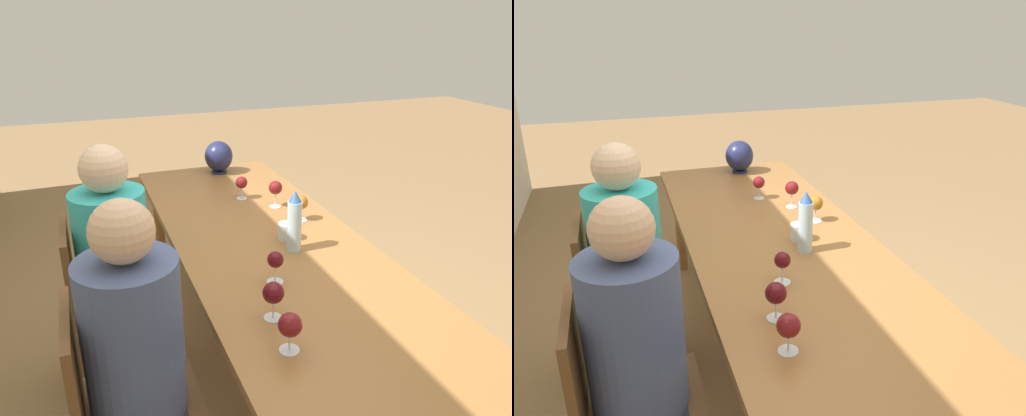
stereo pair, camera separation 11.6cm
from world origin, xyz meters
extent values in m
plane|color=olive|center=(0.00, 0.00, 0.00)|extent=(14.00, 14.00, 0.00)
cube|color=#936033|center=(0.00, 0.00, 0.70)|extent=(2.73, 0.90, 0.04)
cylinder|color=#936033|center=(1.27, -0.35, 0.34)|extent=(0.07, 0.07, 0.68)
cylinder|color=#936033|center=(1.27, 0.35, 0.34)|extent=(0.07, 0.07, 0.68)
cylinder|color=silver|center=(-0.08, -0.07, 0.84)|extent=(0.07, 0.07, 0.24)
cone|color=#33599E|center=(-0.08, -0.07, 0.99)|extent=(0.06, 0.06, 0.05)
cylinder|color=silver|center=(0.04, -0.08, 0.76)|extent=(0.08, 0.08, 0.08)
cylinder|color=#1E234C|center=(1.20, -0.08, 0.73)|extent=(0.10, 0.10, 0.01)
ellipsoid|color=#1E234C|center=(1.20, -0.08, 0.84)|extent=(0.19, 0.19, 0.21)
cylinder|color=silver|center=(0.66, -0.06, 0.72)|extent=(0.06, 0.06, 0.00)
cylinder|color=silver|center=(0.66, -0.06, 0.76)|extent=(0.01, 0.01, 0.07)
sphere|color=maroon|center=(0.66, -0.06, 0.82)|extent=(0.07, 0.07, 0.07)
cylinder|color=silver|center=(-0.56, 0.23, 0.72)|extent=(0.07, 0.07, 0.00)
cylinder|color=silver|center=(-0.56, 0.23, 0.76)|extent=(0.01, 0.01, 0.07)
sphere|color=#510C14|center=(-0.56, 0.23, 0.83)|extent=(0.08, 0.08, 0.08)
cylinder|color=silver|center=(0.24, -0.25, 0.72)|extent=(0.07, 0.07, 0.00)
cylinder|color=silver|center=(0.24, -0.25, 0.76)|extent=(0.01, 0.01, 0.07)
sphere|color=#995B19|center=(0.24, -0.25, 0.82)|extent=(0.08, 0.08, 0.08)
cylinder|color=silver|center=(0.47, -0.20, 0.72)|extent=(0.07, 0.07, 0.00)
cylinder|color=silver|center=(0.47, -0.20, 0.76)|extent=(0.01, 0.01, 0.08)
sphere|color=maroon|center=(0.47, -0.20, 0.83)|extent=(0.08, 0.08, 0.08)
cylinder|color=silver|center=(-0.32, 0.13, 0.72)|extent=(0.07, 0.07, 0.00)
cylinder|color=silver|center=(-0.32, 0.13, 0.76)|extent=(0.01, 0.01, 0.07)
sphere|color=#510C14|center=(-0.32, 0.13, 0.82)|extent=(0.07, 0.07, 0.07)
cylinder|color=silver|center=(-0.75, 0.25, 0.72)|extent=(0.07, 0.07, 0.00)
cylinder|color=silver|center=(-0.75, 0.25, 0.75)|extent=(0.01, 0.01, 0.06)
sphere|color=maroon|center=(-0.75, 0.25, 0.82)|extent=(0.08, 0.08, 0.08)
cube|color=brown|center=(-0.54, 0.73, 0.44)|extent=(0.44, 0.44, 0.04)
cube|color=brown|center=(-0.54, 0.93, 0.67)|extent=(0.40, 0.03, 0.41)
cylinder|color=brown|center=(-0.35, 0.54, 0.21)|extent=(0.04, 0.04, 0.42)
cube|color=brown|center=(0.18, 0.73, 0.44)|extent=(0.44, 0.44, 0.04)
cube|color=brown|center=(0.18, 0.93, 0.67)|extent=(0.40, 0.03, 0.41)
cylinder|color=brown|center=(-0.01, 0.54, 0.21)|extent=(0.04, 0.04, 0.42)
cylinder|color=brown|center=(0.37, 0.54, 0.21)|extent=(0.04, 0.04, 0.42)
cylinder|color=brown|center=(-0.01, 0.92, 0.21)|extent=(0.04, 0.04, 0.42)
cylinder|color=brown|center=(0.37, 0.92, 0.21)|extent=(0.04, 0.04, 0.42)
cylinder|color=#475684|center=(-0.54, 0.73, 0.75)|extent=(0.34, 0.34, 0.57)
sphere|color=#D6A884|center=(-0.54, 0.73, 1.14)|extent=(0.21, 0.21, 0.21)
cube|color=#2D2D38|center=(0.18, 0.67, 0.23)|extent=(0.25, 0.18, 0.46)
cylinder|color=#33B7BC|center=(0.18, 0.73, 0.74)|extent=(0.33, 0.33, 0.56)
sphere|color=beige|center=(0.18, 0.73, 1.13)|extent=(0.21, 0.21, 0.21)
camera|label=1|loc=(-1.98, 0.82, 1.76)|focal=35.00mm
camera|label=2|loc=(-2.02, 0.71, 1.76)|focal=35.00mm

